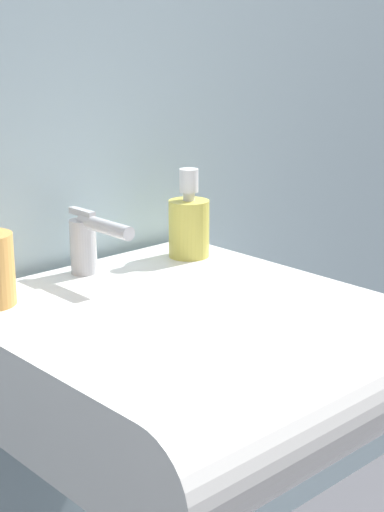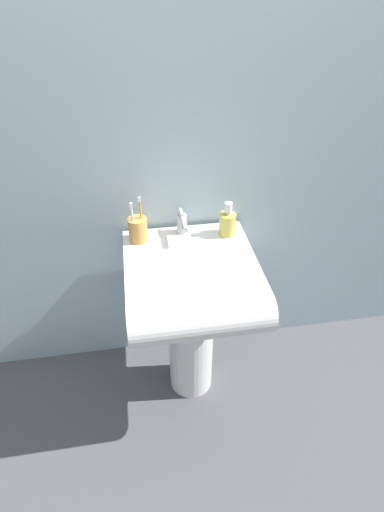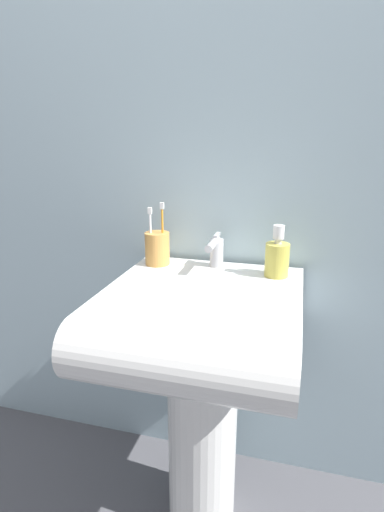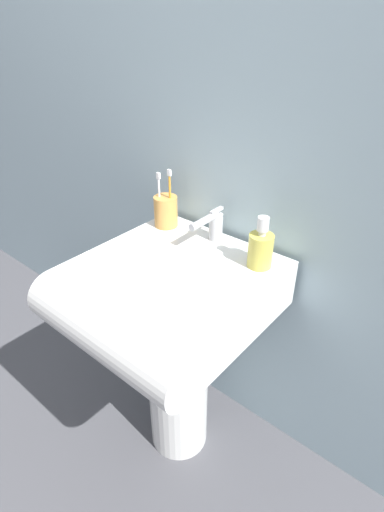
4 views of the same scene
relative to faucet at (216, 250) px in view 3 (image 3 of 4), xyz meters
The scene contains 7 objects.
ground_plane 0.85m from the faucet, 87.89° to the right, with size 6.00×6.00×0.00m, color #4C4C51.
wall_back 0.39m from the faucet, 86.41° to the left, with size 5.00×0.05×2.40m, color #9EB7C1.
sink_pedestal 0.55m from the faucet, 87.89° to the right, with size 0.21×0.21×0.62m, color white.
sink_basin 0.27m from the faucet, 88.39° to the right, with size 0.52×0.57×0.15m.
faucet is the anchor object (origin of this frame).
toothbrush_cup 0.19m from the faucet, behind, with size 0.08×0.08×0.20m.
soap_bottle 0.19m from the faucet, ahead, with size 0.07×0.07×0.15m.
Camera 3 is at (0.23, -0.97, 1.17)m, focal length 28.00 mm.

